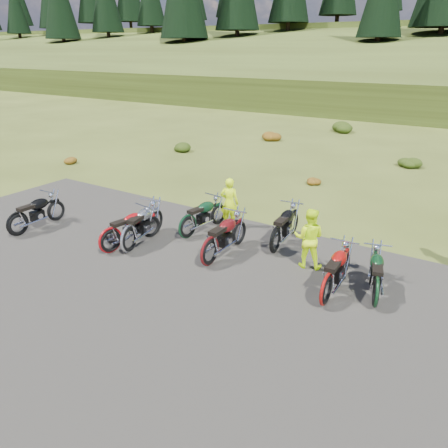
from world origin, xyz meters
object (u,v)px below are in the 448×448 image
Objects in this scene: person_middle at (229,204)px; motorcycle_7 at (374,307)px; motorcycle_0 at (20,236)px; motorcycle_3 at (130,252)px.

motorcycle_7 is at bearing 142.57° from person_middle.
motorcycle_7 is (10.43, 1.92, 0.00)m from motorcycle_0.
motorcycle_3 reaches higher than motorcycle_0.
person_middle is (1.41, 3.14, 0.83)m from motorcycle_3.
motorcycle_3 is (3.74, 1.01, 0.00)m from motorcycle_0.
motorcycle_7 is 1.23× the size of person_middle.
person_middle reaches higher than motorcycle_7.
person_middle is (-5.28, 2.22, 0.83)m from motorcycle_7.
motorcycle_0 is at bearing 94.11° from motorcycle_3.
motorcycle_0 is 0.94× the size of motorcycle_3.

